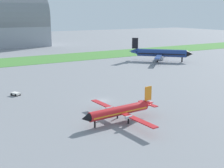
{
  "coord_description": "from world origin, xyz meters",
  "views": [
    {
      "loc": [
        -37.29,
        -68.13,
        22.87
      ],
      "look_at": [
        5.74,
        4.41,
        3.0
      ],
      "focal_mm": 48.71,
      "sensor_mm": 36.0,
      "label": 1
    }
  ],
  "objects": [
    {
      "name": "airplane_parked_jet_far",
      "position": [
        56.55,
        44.65,
        3.96
      ],
      "size": [
        24.64,
        24.41,
        10.98
      ],
      "rotation": [
        0.0,
        0.0,
        5.51
      ],
      "color": "navy",
      "rests_on": "ground_plane"
    },
    {
      "name": "baggage_cart_near_gate",
      "position": [
        -18.48,
        16.99,
        0.57
      ],
      "size": [
        2.67,
        2.92,
        0.9
      ],
      "rotation": [
        0.0,
        0.0,
        2.06
      ],
      "color": "white",
      "rests_on": "ground_plane"
    },
    {
      "name": "hangar_distant",
      "position": [
        8.96,
        149.46,
        16.26
      ],
      "size": [
        51.08,
        31.98,
        36.07
      ],
      "color": "#9399A3",
      "rests_on": "ground_plane"
    },
    {
      "name": "ground_plane",
      "position": [
        0.0,
        0.0,
        0.0
      ],
      "size": [
        600.0,
        600.0,
        0.0
      ],
      "primitive_type": "plane",
      "color": "gray"
    },
    {
      "name": "grass_taxiway_strip",
      "position": [
        0.0,
        79.6,
        0.04
      ],
      "size": [
        360.0,
        28.0,
        0.08
      ],
      "primitive_type": "cube",
      "color": "#478438",
      "rests_on": "ground_plane"
    },
    {
      "name": "airplane_foreground_turboprop",
      "position": [
        -4.13,
        -15.81,
        2.45
      ],
      "size": [
        19.13,
        22.33,
        6.69
      ],
      "rotation": [
        0.0,
        0.0,
        3.21
      ],
      "color": "red",
      "rests_on": "ground_plane"
    }
  ]
}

